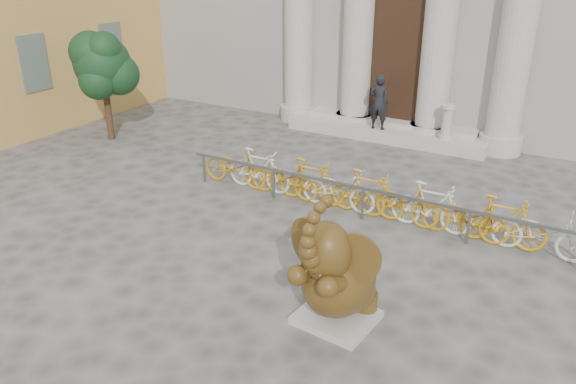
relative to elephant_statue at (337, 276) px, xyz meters
The scene contains 7 objects.
ground 2.71m from the elephant_statue, 168.96° to the right, with size 80.00×80.00×0.00m, color #474442.
entrance_steps 9.28m from the elephant_statue, 105.89° to the left, with size 6.00×1.20×0.36m, color #A8A59E.
elephant_statue is the anchor object (origin of this frame).
bike_rack 3.87m from the elephant_statue, 105.21° to the left, with size 8.67×0.53×1.00m.
tree 10.78m from the elephant_statue, 153.56° to the left, with size 1.82×1.66×3.16m.
pedestrian 8.97m from the elephant_statue, 107.37° to the left, with size 0.59×0.38×1.61m, color black.
balustrade_post 8.63m from the elephant_statue, 94.62° to the left, with size 0.39×0.39×0.96m.
Camera 1 is at (5.41, -6.01, 5.26)m, focal length 35.00 mm.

